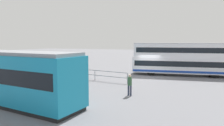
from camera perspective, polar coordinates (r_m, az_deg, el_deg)
name	(u,v)px	position (r m, az deg, el deg)	size (l,w,h in m)	color
ground_plane	(148,76)	(24.85, 9.80, -3.64)	(160.00, 160.00, 0.00)	slate
double_decker_bus	(183,59)	(26.46, 18.81, 1.08)	(12.20, 4.29, 3.90)	white
pedestrian_near_railing	(87,72)	(21.64, -6.93, -2.34)	(0.40, 0.40, 1.71)	#4C3F2D
pedestrian_crossing	(130,83)	(15.73, 4.85, -5.59)	(0.42, 0.42, 1.64)	#33384C
pedestrian_railing	(95,73)	(22.08, -4.69, -2.81)	(7.65, 1.11, 1.08)	gray
info_sign	(64,64)	(23.95, -12.90, -0.31)	(1.12, 0.22, 2.24)	slate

